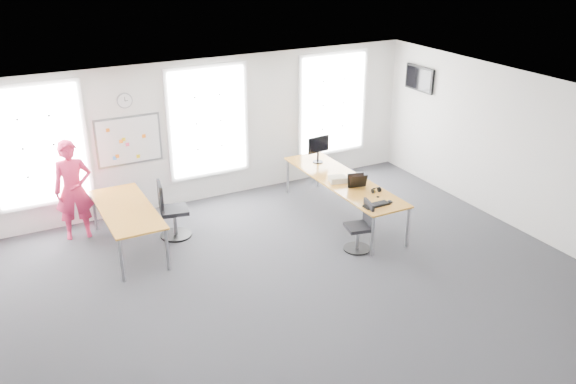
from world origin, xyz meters
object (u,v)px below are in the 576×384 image
keyboard (376,205)px  desk_right (343,182)px  chair_left (171,213)px  headphones (376,190)px  desk_left (127,212)px  chair_right (361,229)px  monitor (318,147)px  person (73,190)px

keyboard → desk_right: bearing=83.3°
chair_left → headphones: (3.49, -1.60, 0.37)m
chair_left → headphones: bearing=-104.6°
desk_left → chair_right: bearing=-27.9°
headphones → keyboard: bearing=-122.7°
chair_left → monitor: 3.42m
monitor → desk_left: bearing=179.0°
keyboard → chair_left: bearing=145.5°
desk_left → chair_left: bearing=8.1°
keyboard → chair_right: bearing=175.0°
chair_right → headphones: (0.63, 0.46, 0.45)m
monitor → keyboard: bearing=-101.1°
monitor → chair_left: bearing=178.4°
keyboard → monitor: (0.19, 2.37, 0.33)m
chair_right → headphones: bearing=138.4°
chair_left → person: bearing=72.1°
desk_right → desk_left: bearing=171.0°
headphones → monitor: size_ratio=0.32×
keyboard → monitor: 2.41m
chair_right → person: 5.29m
chair_left → person: (-1.55, 0.82, 0.46)m
desk_left → person: bearing=127.4°
desk_right → chair_right: chair_right is taller
monitor → person: bearing=167.2°
monitor → desk_right: bearing=-99.6°
desk_right → monitor: (0.06, 1.06, 0.40)m
desk_right → monitor: size_ratio=5.78×
chair_left → keyboard: bearing=-113.4°
chair_right → monitor: bearing=-179.6°
person → headphones: (5.03, -2.42, -0.09)m
chair_left → monitor: bearing=-75.0°
desk_right → chair_left: chair_left is taller
desk_left → keyboard: size_ratio=4.46×
keyboard → monitor: bearing=84.5°
desk_right → chair_left: size_ratio=3.01×
desk_left → chair_right: chair_right is taller
desk_left → headphones: size_ratio=12.24×
keyboard → headphones: bearing=54.6°
desk_right → chair_right: (-0.43, -1.30, -0.35)m
desk_left → chair_right: (3.68, -1.95, -0.34)m
desk_right → desk_left: desk_left is taller
desk_left → monitor: bearing=5.6°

